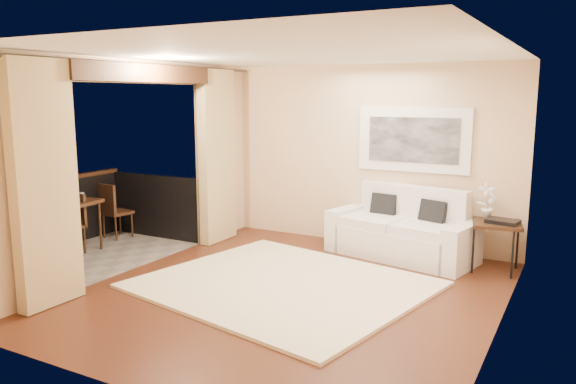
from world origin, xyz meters
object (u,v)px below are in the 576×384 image
Objects in this scene: orchid at (487,201)px; balcony_chair_far at (112,207)px; side_table at (497,227)px; balcony_chair_near at (72,220)px; bistro_table at (72,206)px; sofa at (403,232)px; ice_bucket at (69,192)px.

orchid is 0.54× the size of balcony_chair_far.
balcony_chair_near is at bearing -159.66° from side_table.
orchid reaches higher than balcony_chair_far.
orchid reaches higher than bistro_table.
sofa is 1.22m from orchid.
bistro_table is 0.20m from balcony_chair_near.
sofa is at bearing -155.55° from balcony_chair_far.
balcony_chair_far is 4.42× the size of ice_bucket.
side_table is (1.25, -0.09, 0.24)m from sofa.
bistro_table is at bearing -142.47° from sofa.
balcony_chair_near is 4.31× the size of ice_bucket.
side_table is 0.93× the size of bistro_table.
ice_bucket reaches higher than balcony_chair_far.
side_table is 6.01m from ice_bucket.
balcony_chair_near reaches higher than bistro_table.
balcony_chair_far is at bearing -151.96° from sofa.
balcony_chair_far is at bearing -166.25° from orchid.
side_table is 3.47× the size of ice_bucket.
orchid is at bearing 133.29° from side_table.
sofa reaches higher than balcony_chair_far.
bistro_table is (-4.29, -2.05, 0.32)m from sofa.
balcony_chair_far reaches higher than bistro_table.
ice_bucket is (-0.24, 0.18, 0.36)m from balcony_chair_near.
ice_bucket reaches higher than side_table.
balcony_chair_far is 0.88m from balcony_chair_near.
ice_bucket is (-0.13, -0.70, 0.34)m from balcony_chair_far.
bistro_table is 0.28m from ice_bucket.
sofa is 2.45× the size of balcony_chair_far.
side_table is 0.38m from orchid.
orchid is (1.09, 0.08, 0.54)m from sofa.
bistro_table is at bearing 101.60° from balcony_chair_far.
orchid reaches higher than balcony_chair_near.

